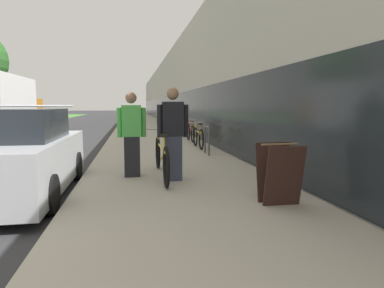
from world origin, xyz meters
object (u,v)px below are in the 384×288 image
object	(u,v)px
bike_rack_hoop	(207,137)
parked_sedan_curbside	(11,157)
cruiser_bike_farthest	(176,129)
person_rider	(173,134)
sandwich_board_sign	(279,174)
tandem_bicycle	(162,158)
person_bystander	(132,135)
cruiser_bike_nearest	(198,137)
cruiser_bike_middle	(190,132)

from	to	relation	value
bike_rack_hoop	parked_sedan_curbside	world-z (taller)	parked_sedan_curbside
cruiser_bike_farthest	person_rider	bearing A→B (deg)	-97.72
sandwich_board_sign	parked_sedan_curbside	xyz separation A→B (m)	(-4.20, 1.70, 0.11)
tandem_bicycle	parked_sedan_curbside	size ratio (longest dim) A/B	0.66
person_bystander	parked_sedan_curbside	distance (m)	2.20
person_rider	cruiser_bike_nearest	bearing A→B (deg)	73.47
person_rider	tandem_bicycle	bearing A→B (deg)	120.38
cruiser_bike_middle	cruiser_bike_farthest	world-z (taller)	cruiser_bike_farthest
tandem_bicycle	person_bystander	distance (m)	0.76
tandem_bicycle	cruiser_bike_middle	bearing A→B (deg)	75.42
cruiser_bike_nearest	parked_sedan_curbside	bearing A→B (deg)	-130.33
bike_rack_hoop	sandwich_board_sign	distance (m)	5.24
cruiser_bike_nearest	parked_sedan_curbside	xyz separation A→B (m)	(-4.31, -5.07, 0.19)
cruiser_bike_nearest	cruiser_bike_middle	distance (m)	2.21
person_bystander	bike_rack_hoop	xyz separation A→B (m)	(2.20, 2.89, -0.35)
cruiser_bike_nearest	person_bystander	bearing A→B (deg)	-116.87
tandem_bicycle	cruiser_bike_nearest	size ratio (longest dim) A/B	1.51
bike_rack_hoop	cruiser_bike_farthest	xyz separation A→B (m)	(-0.17, 5.86, -0.13)
person_rider	bike_rack_hoop	size ratio (longest dim) A/B	2.11
cruiser_bike_nearest	cruiser_bike_middle	world-z (taller)	cruiser_bike_nearest
parked_sedan_curbside	bike_rack_hoop	bearing A→B (deg)	39.68
cruiser_bike_nearest	cruiser_bike_farthest	world-z (taller)	cruiser_bike_farthest
person_bystander	cruiser_bike_nearest	bearing A→B (deg)	63.13
cruiser_bike_middle	person_bystander	bearing A→B (deg)	-109.53
sandwich_board_sign	bike_rack_hoop	bearing A→B (deg)	89.19
person_rider	cruiser_bike_middle	size ratio (longest dim) A/B	1.04
cruiser_bike_middle	cruiser_bike_farthest	xyz separation A→B (m)	(-0.32, 2.12, 0.02)
bike_rack_hoop	person_bystander	bearing A→B (deg)	-127.37
bike_rack_hoop	cruiser_bike_nearest	size ratio (longest dim) A/B	0.48
person_bystander	parked_sedan_curbside	size ratio (longest dim) A/B	0.43
person_rider	cruiser_bike_middle	bearing A→B (deg)	77.57
bike_rack_hoop	cruiser_bike_farthest	distance (m)	5.86
cruiser_bike_nearest	cruiser_bike_farthest	distance (m)	4.34
person_bystander	cruiser_bike_middle	bearing A→B (deg)	70.47
person_rider	sandwich_board_sign	distance (m)	2.35
person_rider	cruiser_bike_nearest	size ratio (longest dim) A/B	1.02
tandem_bicycle	sandwich_board_sign	bearing A→B (deg)	-55.02
cruiser_bike_nearest	sandwich_board_sign	bearing A→B (deg)	-90.90
tandem_bicycle	parked_sedan_curbside	world-z (taller)	parked_sedan_curbside
person_rider	cruiser_bike_nearest	xyz separation A→B (m)	(1.45, 4.90, -0.53)
cruiser_bike_middle	sandwich_board_sign	distance (m)	8.98
person_rider	person_bystander	bearing A→B (deg)	148.15
person_rider	person_bystander	xyz separation A→B (m)	(-0.78, 0.49, -0.04)
tandem_bicycle	parked_sedan_curbside	distance (m)	2.71
tandem_bicycle	cruiser_bike_nearest	distance (m)	4.85
person_bystander	sandwich_board_sign	bearing A→B (deg)	-47.90
parked_sedan_curbside	person_rider	bearing A→B (deg)	3.52
person_rider	sandwich_board_sign	xyz separation A→B (m)	(1.35, -1.87, -0.45)
person_rider	person_bystander	size ratio (longest dim) A/B	1.04
tandem_bicycle	sandwich_board_sign	world-z (taller)	tandem_bicycle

